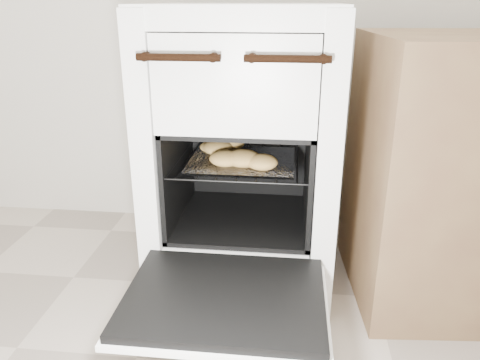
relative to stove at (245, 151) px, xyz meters
name	(u,v)px	position (x,y,z in m)	size (l,w,h in m)	color
stove	(245,151)	(0.00, 0.00, 0.00)	(0.56, 0.63, 0.86)	white
oven_door	(225,299)	(0.00, -0.47, -0.23)	(0.51, 0.39, 0.04)	black
oven_rack	(243,160)	(0.00, -0.06, -0.01)	(0.41, 0.39, 0.01)	black
foil_sheet	(242,160)	(0.00, -0.08, 0.00)	(0.32, 0.28, 0.01)	silver
baked_rolls	(233,153)	(-0.03, -0.09, 0.02)	(0.27, 0.30, 0.05)	#E4B55B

